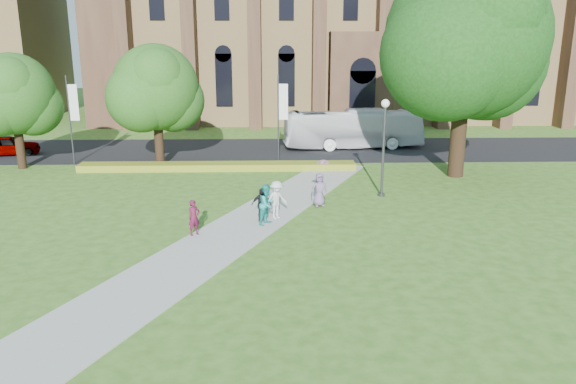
{
  "coord_description": "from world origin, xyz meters",
  "views": [
    {
      "loc": [
        1.55,
        -22.82,
        8.19
      ],
      "look_at": [
        2.26,
        1.55,
        1.6
      ],
      "focal_mm": 35.0,
      "sensor_mm": 36.0,
      "label": 1
    }
  ],
  "objects_px": {
    "streetlamp": "(384,136)",
    "tour_coach": "(353,129)",
    "car_0": "(8,145)",
    "pedestrian_0": "(194,218)",
    "large_tree": "(466,38)"
  },
  "relations": [
    {
      "from": "streetlamp",
      "to": "tour_coach",
      "type": "xyz_separation_m",
      "value": [
        0.41,
        14.07,
        -1.77
      ]
    },
    {
      "from": "streetlamp",
      "to": "car_0",
      "type": "distance_m",
      "value": 28.12
    },
    {
      "from": "large_tree",
      "to": "car_0",
      "type": "relative_size",
      "value": 3.07
    },
    {
      "from": "large_tree",
      "to": "car_0",
      "type": "xyz_separation_m",
      "value": [
        -30.83,
        7.43,
        -7.61
      ]
    },
    {
      "from": "streetlamp",
      "to": "pedestrian_0",
      "type": "height_order",
      "value": "streetlamp"
    },
    {
      "from": "large_tree",
      "to": "streetlamp",
      "type": "bearing_deg",
      "value": -140.71
    },
    {
      "from": "car_0",
      "to": "streetlamp",
      "type": "bearing_deg",
      "value": -130.38
    },
    {
      "from": "streetlamp",
      "to": "tour_coach",
      "type": "relative_size",
      "value": 0.49
    },
    {
      "from": "tour_coach",
      "to": "car_0",
      "type": "height_order",
      "value": "tour_coach"
    },
    {
      "from": "streetlamp",
      "to": "large_tree",
      "type": "xyz_separation_m",
      "value": [
        5.5,
        4.5,
        5.07
      ]
    },
    {
      "from": "tour_coach",
      "to": "car_0",
      "type": "relative_size",
      "value": 2.51
    },
    {
      "from": "pedestrian_0",
      "to": "car_0",
      "type": "bearing_deg",
      "value": 92.72
    },
    {
      "from": "large_tree",
      "to": "tour_coach",
      "type": "relative_size",
      "value": 1.22
    },
    {
      "from": "tour_coach",
      "to": "pedestrian_0",
      "type": "xyz_separation_m",
      "value": [
        -9.75,
        -20.26,
        -0.7
      ]
    },
    {
      "from": "large_tree",
      "to": "pedestrian_0",
      "type": "height_order",
      "value": "large_tree"
    }
  ]
}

